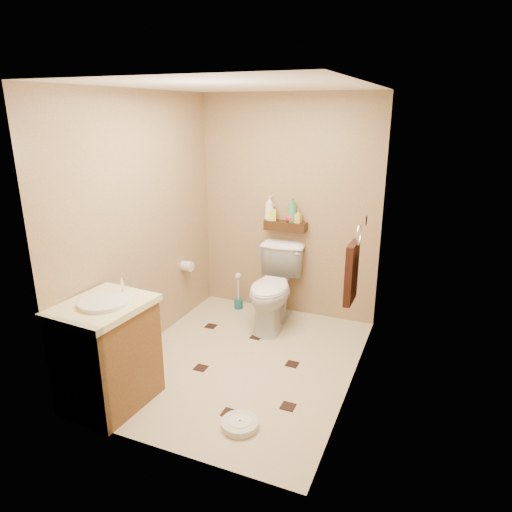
% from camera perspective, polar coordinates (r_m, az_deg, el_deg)
% --- Properties ---
extents(ground, '(2.50, 2.50, 0.00)m').
position_cam_1_polar(ground, '(4.34, -1.81, -13.04)').
color(ground, beige).
rests_on(ground, ground).
extents(wall_back, '(2.00, 0.04, 2.40)m').
position_cam_1_polar(wall_back, '(4.99, 4.05, 5.97)').
color(wall_back, '#9F7F5B').
rests_on(wall_back, ground).
extents(wall_front, '(2.00, 0.04, 2.40)m').
position_cam_1_polar(wall_front, '(2.83, -12.61, -3.91)').
color(wall_front, '#9F7F5B').
rests_on(wall_front, ground).
extents(wall_left, '(0.04, 2.50, 2.40)m').
position_cam_1_polar(wall_left, '(4.36, -14.04, 3.71)').
color(wall_left, '#9F7F5B').
rests_on(wall_left, ground).
extents(wall_right, '(0.04, 2.50, 2.40)m').
position_cam_1_polar(wall_right, '(3.57, 12.76, 0.70)').
color(wall_right, '#9F7F5B').
rests_on(wall_right, ground).
extents(ceiling, '(2.00, 2.50, 0.02)m').
position_cam_1_polar(ceiling, '(3.72, -2.19, 20.52)').
color(ceiling, white).
rests_on(ceiling, wall_back).
extents(wall_shelf, '(0.46, 0.14, 0.10)m').
position_cam_1_polar(wall_shelf, '(4.96, 3.70, 3.76)').
color(wall_shelf, '#38200F').
rests_on(wall_shelf, wall_back).
extents(floor_accents, '(1.33, 1.36, 0.01)m').
position_cam_1_polar(floor_accents, '(4.28, -1.40, -13.47)').
color(floor_accents, black).
rests_on(floor_accents, ground).
extents(toilet, '(0.53, 0.86, 0.85)m').
position_cam_1_polar(toilet, '(4.84, 2.24, -4.02)').
color(toilet, white).
rests_on(toilet, ground).
extents(vanity, '(0.62, 0.74, 0.99)m').
position_cam_1_polar(vanity, '(3.77, -18.07, -11.43)').
color(vanity, brown).
rests_on(vanity, ground).
extents(bathroom_scale, '(0.33, 0.33, 0.06)m').
position_cam_1_polar(bathroom_scale, '(3.57, -2.03, -20.23)').
color(bathroom_scale, silver).
rests_on(bathroom_scale, ground).
extents(toilet_brush, '(0.10, 0.10, 0.44)m').
position_cam_1_polar(toilet_brush, '(5.33, -2.22, -5.00)').
color(toilet_brush, '#185E61').
rests_on(toilet_brush, ground).
extents(towel_ring, '(0.12, 0.30, 0.76)m').
position_cam_1_polar(towel_ring, '(3.90, 11.92, -1.72)').
color(towel_ring, silver).
rests_on(towel_ring, wall_right).
extents(toilet_paper, '(0.12, 0.11, 0.12)m').
position_cam_1_polar(toilet_paper, '(5.01, -8.60, -1.26)').
color(toilet_paper, silver).
rests_on(toilet_paper, wall_left).
extents(bottle_a, '(0.15, 0.15, 0.27)m').
position_cam_1_polar(bottle_a, '(4.98, 1.68, 6.04)').
color(bottle_a, white).
rests_on(bottle_a, wall_shelf).
extents(bottle_b, '(0.11, 0.11, 0.17)m').
position_cam_1_polar(bottle_b, '(4.98, 2.03, 5.47)').
color(bottle_b, '#F4F533').
rests_on(bottle_b, wall_shelf).
extents(bottle_c, '(0.14, 0.14, 0.14)m').
position_cam_1_polar(bottle_c, '(4.91, 4.41, 5.07)').
color(bottle_c, red).
rests_on(bottle_c, wall_shelf).
extents(bottle_d, '(0.14, 0.14, 0.26)m').
position_cam_1_polar(bottle_d, '(4.89, 4.56, 5.74)').
color(bottle_d, '#2F8F56').
rests_on(bottle_d, wall_shelf).
extents(bottle_e, '(0.08, 0.08, 0.15)m').
position_cam_1_polar(bottle_e, '(4.88, 5.28, 5.02)').
color(bottle_e, gold).
rests_on(bottle_e, wall_shelf).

